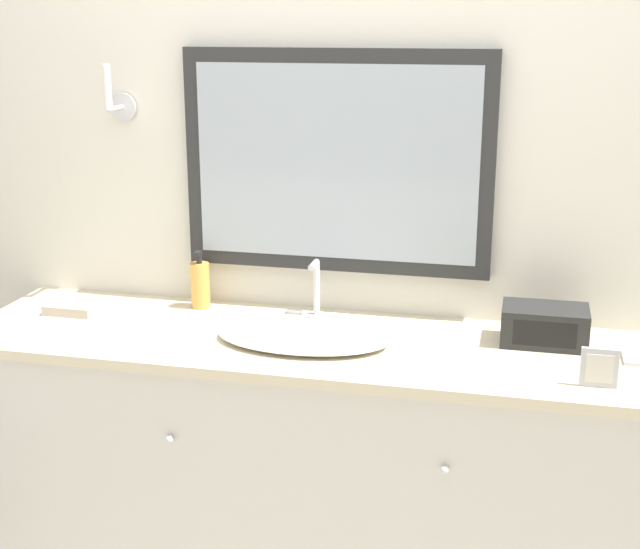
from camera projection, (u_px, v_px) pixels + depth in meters
The scene contains 7 objects.
wall_back at pixel (349, 199), 2.82m from camera, with size 8.00×0.18×2.55m.
vanity_counter at pixel (326, 479), 2.75m from camera, with size 2.20×0.59×0.92m.
sink_basin at pixel (304, 335), 2.61m from camera, with size 0.51×0.35×0.21m.
soap_bottle at pixel (200, 284), 2.90m from camera, with size 0.06×0.06×0.19m.
appliance_box at pixel (545, 326), 2.58m from camera, with size 0.25×0.16×0.11m.
picture_frame at pixel (599, 368), 2.27m from camera, with size 0.09×0.01×0.10m.
hand_towel_near_sink at pixel (75, 307), 2.87m from camera, with size 0.16×0.13×0.03m.
Camera 1 is at (0.55, -2.10, 1.83)m, focal length 50.00 mm.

